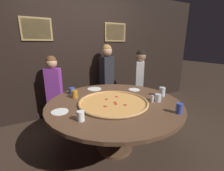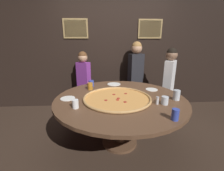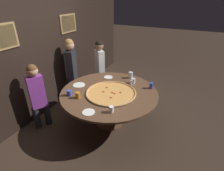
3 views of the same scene
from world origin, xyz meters
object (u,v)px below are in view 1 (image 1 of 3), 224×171
object	(u,v)px
white_plate_near_front	(94,89)
diner_centre_back	(54,87)
drink_cup_near_left	(179,108)
drink_cup_centre_back	(75,94)
drink_cup_by_shaker	(162,92)
drink_cup_beside_pizza	(158,98)
drink_cup_near_right	(81,116)
diner_side_left	(140,79)
condiment_shaker	(152,99)
giant_pizza	(113,102)
white_plate_beside_cup	(134,90)
diner_side_right	(107,75)
drink_cup_far_left	(72,91)
dining_table	(114,108)
white_plate_right_side	(60,112)

from	to	relation	value
white_plate_near_front	diner_centre_back	distance (m)	0.78
drink_cup_near_left	drink_cup_centre_back	bearing A→B (deg)	131.30
drink_cup_by_shaker	drink_cup_beside_pizza	bearing A→B (deg)	-147.26
drink_cup_near_right	white_plate_near_front	xyz separation A→B (m)	(0.52, 0.98, -0.05)
white_plate_near_front	diner_side_left	xyz separation A→B (m)	(1.08, 0.15, 0.04)
drink_cup_centre_back	white_plate_near_front	size ratio (longest dim) A/B	0.46
condiment_shaker	diner_side_left	xyz separation A→B (m)	(0.61, 1.07, -0.01)
giant_pizza	white_plate_beside_cup	world-z (taller)	giant_pizza
drink_cup_near_left	diner_side_right	size ratio (longest dim) A/B	0.08
drink_cup_near_left	diner_side_left	xyz separation A→B (m)	(0.58, 1.46, -0.02)
drink_cup_far_left	drink_cup_near_right	xyz separation A→B (m)	(-0.12, -0.89, 0.00)
white_plate_beside_cup	diner_side_left	xyz separation A→B (m)	(0.50, 0.50, 0.04)
drink_cup_near_left	white_plate_beside_cup	size ratio (longest dim) A/B	0.62
white_plate_near_front	diner_centre_back	world-z (taller)	diner_centre_back
diner_side_left	dining_table	bearing A→B (deg)	-14.88
dining_table	drink_cup_near_right	distance (m)	0.67
drink_cup_centre_back	diner_side_right	distance (m)	1.25
white_plate_near_front	giant_pizza	bearing A→B (deg)	-90.61
giant_pizza	drink_cup_near_right	bearing A→B (deg)	-152.78
giant_pizza	drink_cup_beside_pizza	xyz separation A→B (m)	(0.57, -0.22, 0.04)
drink_cup_near_right	drink_cup_beside_pizza	bearing A→B (deg)	2.48
giant_pizza	drink_cup_far_left	world-z (taller)	drink_cup_far_left
drink_cup_centre_back	diner_side_right	xyz separation A→B (m)	(0.92, 0.85, 0.05)
drink_cup_near_right	drink_cup_by_shaker	bearing A→B (deg)	8.06
diner_centre_back	white_plate_beside_cup	bearing A→B (deg)	173.80
diner_side_right	diner_side_left	distance (m)	0.71
white_plate_beside_cup	condiment_shaker	world-z (taller)	condiment_shaker
diner_side_left	giant_pizza	bearing A→B (deg)	-14.08
drink_cup_near_left	white_plate_right_side	distance (m)	1.35
diner_side_right	drink_cup_by_shaker	bearing A→B (deg)	79.50
white_plate_beside_cup	white_plate_near_front	bearing A→B (deg)	148.92
giant_pizza	white_plate_beside_cup	size ratio (longest dim) A/B	4.83
drink_cup_far_left	white_plate_near_front	world-z (taller)	drink_cup_far_left
drink_cup_centre_back	white_plate_near_front	bearing A→B (deg)	34.28
dining_table	drink_cup_near_left	xyz separation A→B (m)	(0.47, -0.66, 0.17)
diner_side_right	giant_pizza	bearing A→B (deg)	46.77
giant_pizza	diner_centre_back	bearing A→B (deg)	116.16
drink_cup_far_left	drink_cup_centre_back	xyz separation A→B (m)	(-0.00, -0.19, 0.00)
giant_pizza	drink_cup_near_left	world-z (taller)	drink_cup_near_left
drink_cup_centre_back	condiment_shaker	xyz separation A→B (m)	(0.87, -0.65, -0.01)
drink_cup_near_right	diner_side_right	xyz separation A→B (m)	(1.03, 1.55, 0.05)
dining_table	drink_cup_beside_pizza	bearing A→B (deg)	-28.10
drink_cup_centre_back	diner_side_right	size ratio (longest dim) A/B	0.07
drink_cup_far_left	drink_cup_by_shaker	xyz separation A→B (m)	(1.17, -0.71, 0.02)
white_plate_beside_cup	diner_centre_back	size ratio (longest dim) A/B	0.15
dining_table	drink_cup_centre_back	xyz separation A→B (m)	(-0.45, 0.38, 0.17)
drink_cup_near_left	drink_cup_far_left	bearing A→B (deg)	126.54
giant_pizza	dining_table	bearing A→B (deg)	51.65
condiment_shaker	drink_cup_near_left	bearing A→B (deg)	-84.44
drink_cup_by_shaker	diner_side_left	size ratio (longest dim) A/B	0.10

